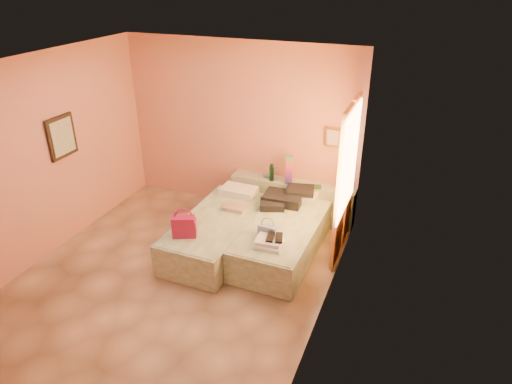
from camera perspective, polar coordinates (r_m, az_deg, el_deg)
ground at (r=6.42m, az=-9.87°, el=-10.17°), size 4.50×4.50×0.00m
room_walls at (r=5.91m, az=-6.70°, el=6.48°), size 4.02×4.51×2.81m
headboard_ledge at (r=7.53m, az=4.51°, el=-0.96°), size 2.05×0.30×0.65m
bed_left at (r=6.79m, az=-4.79°, el=-5.04°), size 0.94×2.02×0.50m
bed_right at (r=6.65m, az=3.43°, el=-5.74°), size 0.94×2.02×0.50m
water_bottle at (r=7.36m, az=1.96°, el=2.41°), size 0.08×0.08×0.28m
rainbow_box at (r=7.25m, az=4.15°, el=2.80°), size 0.13×0.13×0.47m
small_dish at (r=7.55m, az=1.38°, el=2.06°), size 0.16×0.16×0.03m
green_book at (r=7.22m, az=7.44°, el=0.64°), size 0.21×0.18×0.03m
flower_vase at (r=7.17m, az=10.95°, el=1.22°), size 0.23×0.23×0.28m
magenta_handbag at (r=6.22m, az=-8.95°, el=-4.21°), size 0.37×0.29×0.30m
khaki_garment at (r=6.87m, az=-2.62°, el=-1.89°), size 0.33×0.27×0.06m
clothes_pile at (r=7.00m, az=3.83°, el=-0.72°), size 0.73×0.73×0.19m
blue_handbag at (r=6.17m, az=1.45°, el=-4.87°), size 0.26×0.13×0.16m
towel_stack at (r=5.98m, az=1.74°, el=-6.38°), size 0.36×0.31×0.10m
sandal_pair at (r=5.97m, az=2.33°, el=-5.72°), size 0.23×0.27×0.03m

